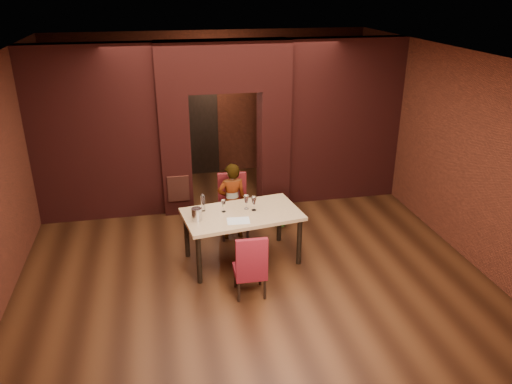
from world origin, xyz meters
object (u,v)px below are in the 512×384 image
potted_plant (281,215)px  chair_far (234,207)px  person_seated (232,201)px  wine_glass_c (254,204)px  dining_table (242,237)px  chair_near (250,264)px  water_bottle (203,203)px  wine_bucket (197,214)px  wine_glass_b (246,202)px  wine_glass_a (224,206)px

potted_plant → chair_far: bearing=-167.5°
person_seated → potted_plant: 1.08m
person_seated → wine_glass_c: (0.23, -0.75, 0.27)m
dining_table → wine_glass_c: (0.20, 0.05, 0.53)m
dining_table → chair_near: 0.94m
water_bottle → dining_table: bearing=-18.7°
chair_far → wine_bucket: bearing=-123.3°
wine_glass_b → chair_near: bearing=-98.3°
wine_glass_b → potted_plant: size_ratio=0.53×
dining_table → water_bottle: size_ratio=6.46×
wine_glass_c → wine_glass_a: bearing=175.0°
wine_bucket → water_bottle: (0.13, 0.31, 0.04)m
potted_plant → wine_glass_a: bearing=-140.3°
person_seated → wine_glass_b: person_seated is taller
person_seated → wine_bucket: person_seated is taller
person_seated → wine_glass_a: size_ratio=6.95×
wine_bucket → potted_plant: bearing=36.4°
wine_glass_a → chair_far: bearing=70.2°
chair_far → wine_bucket: chair_far is taller
wine_glass_c → wine_bucket: size_ratio=1.16×
wine_glass_a → person_seated: bearing=71.1°
wine_glass_b → wine_glass_c: bearing=-35.8°
chair_near → wine_glass_b: (0.16, 1.07, 0.47)m
water_bottle → wine_bucket: bearing=-112.4°
dining_table → water_bottle: water_bottle is taller
chair_far → wine_glass_a: size_ratio=5.56×
chair_near → wine_bucket: size_ratio=5.02×
person_seated → wine_glass_a: 0.79m
wine_glass_c → water_bottle: size_ratio=0.81×
chair_far → chair_near: bearing=-89.6°
wine_glass_c → chair_near: bearing=-104.8°
dining_table → wine_glass_a: 0.59m
wine_glass_c → water_bottle: 0.79m
wine_glass_b → potted_plant: (0.81, 0.94, -0.74)m
wine_bucket → wine_glass_a: bearing=25.8°
chair_far → person_seated: bearing=-115.4°
dining_table → potted_plant: dining_table is taller
wine_glass_b → wine_bucket: bearing=-163.0°
dining_table → wine_glass_b: 0.56m
wine_glass_a → potted_plant: 1.69m
chair_near → person_seated: person_seated is taller
chair_far → potted_plant: 0.98m
wine_glass_a → potted_plant: bearing=39.7°
chair_far → wine_bucket: 1.28m
chair_near → chair_far: bearing=-90.6°
wine_glass_c → person_seated: bearing=107.1°
chair_far → wine_glass_b: bearing=-80.7°
chair_near → wine_glass_c: size_ratio=4.33×
potted_plant → chair_near: bearing=-115.7°
person_seated → wine_glass_c: size_ratio=6.10×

